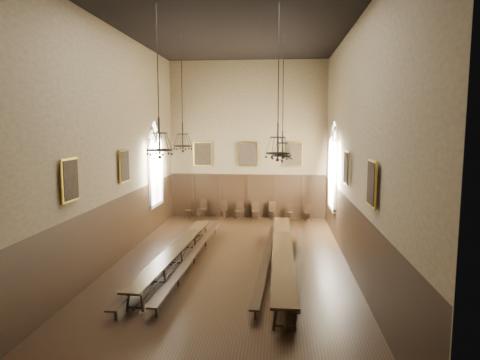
# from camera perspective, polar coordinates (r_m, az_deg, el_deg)

# --- Properties ---
(floor) EXTENTS (9.00, 18.00, 0.02)m
(floor) POSITION_cam_1_polar(r_m,az_deg,el_deg) (16.53, -1.31, -11.50)
(floor) COLOR black
(floor) RESTS_ON ground
(ceiling) EXTENTS (9.00, 18.00, 0.02)m
(ceiling) POSITION_cam_1_polar(r_m,az_deg,el_deg) (16.11, -1.40, 20.54)
(ceiling) COLOR black
(ceiling) RESTS_ON ground
(wall_back) EXTENTS (9.00, 0.02, 9.00)m
(wall_back) POSITION_cam_1_polar(r_m,az_deg,el_deg) (24.65, 1.03, 5.32)
(wall_back) COLOR #857051
(wall_back) RESTS_ON ground
(wall_front) EXTENTS (9.00, 0.02, 9.00)m
(wall_front) POSITION_cam_1_polar(r_m,az_deg,el_deg) (6.84, -9.95, 0.59)
(wall_front) COLOR #857051
(wall_front) RESTS_ON ground
(wall_left) EXTENTS (0.02, 18.00, 9.00)m
(wall_left) POSITION_cam_1_polar(r_m,az_deg,el_deg) (16.81, -16.86, 4.19)
(wall_left) COLOR #857051
(wall_left) RESTS_ON ground
(wall_right) EXTENTS (0.02, 18.00, 9.00)m
(wall_right) POSITION_cam_1_polar(r_m,az_deg,el_deg) (15.82, 15.14, 4.09)
(wall_right) COLOR #857051
(wall_right) RESTS_ON ground
(wainscot_panelling) EXTENTS (9.00, 18.00, 2.50)m
(wainscot_panelling) POSITION_cam_1_polar(r_m,az_deg,el_deg) (16.17, -1.32, -7.27)
(wainscot_panelling) COLOR black
(wainscot_panelling) RESTS_ON floor
(table_left) EXTENTS (1.12, 9.22, 0.72)m
(table_left) POSITION_cam_1_polar(r_m,az_deg,el_deg) (16.74, -8.46, -10.02)
(table_left) COLOR black
(table_left) RESTS_ON floor
(table_right) EXTENTS (0.77, 10.66, 0.83)m
(table_right) POSITION_cam_1_polar(r_m,az_deg,el_deg) (16.15, 5.70, -10.40)
(table_right) COLOR black
(table_right) RESTS_ON floor
(bench_left_outer) EXTENTS (0.32, 10.01, 0.45)m
(bench_left_outer) POSITION_cam_1_polar(r_m,az_deg,el_deg) (16.75, -10.46, -10.30)
(bench_left_outer) COLOR black
(bench_left_outer) RESTS_ON floor
(bench_left_inner) EXTENTS (0.54, 10.39, 0.47)m
(bench_left_inner) POSITION_cam_1_polar(r_m,az_deg,el_deg) (16.89, -6.16, -10.04)
(bench_left_inner) COLOR black
(bench_left_inner) RESTS_ON floor
(bench_right_inner) EXTENTS (0.67, 9.65, 0.43)m
(bench_right_inner) POSITION_cam_1_polar(r_m,az_deg,el_deg) (16.40, 3.55, -10.61)
(bench_right_inner) COLOR black
(bench_right_inner) RESTS_ON floor
(bench_right_outer) EXTENTS (0.89, 9.04, 0.41)m
(bench_right_outer) POSITION_cam_1_polar(r_m,az_deg,el_deg) (16.16, 7.89, -11.01)
(bench_right_outer) COLOR black
(bench_right_outer) RESTS_ON floor
(chair_0) EXTENTS (0.48, 0.48, 0.88)m
(chair_0) POSITION_cam_1_polar(r_m,az_deg,el_deg) (25.21, -6.89, -4.39)
(chair_0) COLOR black
(chair_0) RESTS_ON floor
(chair_1) EXTENTS (0.57, 0.57, 1.04)m
(chair_1) POSITION_cam_1_polar(r_m,az_deg,el_deg) (25.03, -5.03, -4.33)
(chair_1) COLOR black
(chair_1) RESTS_ON floor
(chair_2) EXTENTS (0.58, 0.58, 1.03)m
(chair_2) POSITION_cam_1_polar(r_m,az_deg,el_deg) (24.80, -2.35, -4.43)
(chair_2) COLOR black
(chair_2) RESTS_ON floor
(chair_3) EXTENTS (0.50, 0.50, 0.94)m
(chair_3) POSITION_cam_1_polar(r_m,az_deg,el_deg) (24.70, -0.11, -4.53)
(chair_3) COLOR black
(chair_3) RESTS_ON floor
(chair_4) EXTENTS (0.49, 0.49, 0.98)m
(chair_4) POSITION_cam_1_polar(r_m,az_deg,el_deg) (24.64, 2.11, -4.54)
(chair_4) COLOR black
(chair_4) RESTS_ON floor
(chair_5) EXTENTS (0.57, 0.57, 1.00)m
(chair_5) POSITION_cam_1_polar(r_m,az_deg,el_deg) (24.67, 4.44, -4.52)
(chair_5) COLOR black
(chair_5) RESTS_ON floor
(chair_6) EXTENTS (0.41, 0.41, 0.89)m
(chair_6) POSITION_cam_1_polar(r_m,az_deg,el_deg) (24.59, 6.58, -4.67)
(chair_6) COLOR black
(chair_6) RESTS_ON floor
(chair_7) EXTENTS (0.47, 0.47, 0.89)m
(chair_7) POSITION_cam_1_polar(r_m,az_deg,el_deg) (24.63, 9.02, -4.69)
(chair_7) COLOR black
(chair_7) RESTS_ON floor
(chandelier_back_left) EXTENTS (0.78, 0.78, 4.67)m
(chandelier_back_left) POSITION_cam_1_polar(r_m,az_deg,el_deg) (18.06, -7.65, 5.59)
(chandelier_back_left) COLOR black
(chandelier_back_left) RESTS_ON ceiling
(chandelier_back_right) EXTENTS (0.82, 0.82, 5.07)m
(chandelier_back_right) POSITION_cam_1_polar(r_m,az_deg,el_deg) (17.83, 5.68, 4.36)
(chandelier_back_right) COLOR black
(chandelier_back_right) RESTS_ON ceiling
(chandelier_front_left) EXTENTS (0.83, 0.83, 4.61)m
(chandelier_front_left) POSITION_cam_1_polar(r_m,az_deg,el_deg) (13.79, -10.71, 5.24)
(chandelier_front_left) COLOR black
(chandelier_front_left) RESTS_ON ceiling
(chandelier_front_right) EXTENTS (0.77, 0.77, 4.70)m
(chandelier_front_right) POSITION_cam_1_polar(r_m,az_deg,el_deg) (13.47, 5.06, 5.05)
(chandelier_front_right) COLOR black
(chandelier_front_right) RESTS_ON ceiling
(portrait_back_0) EXTENTS (1.10, 0.12, 1.40)m
(portrait_back_0) POSITION_cam_1_polar(r_m,az_deg,el_deg) (24.89, -4.99, 3.47)
(portrait_back_0) COLOR gold
(portrait_back_0) RESTS_ON wall_back
(portrait_back_1) EXTENTS (1.10, 0.12, 1.40)m
(portrait_back_1) POSITION_cam_1_polar(r_m,az_deg,el_deg) (24.56, 1.01, 3.45)
(portrait_back_1) COLOR gold
(portrait_back_1) RESTS_ON wall_back
(portrait_back_2) EXTENTS (1.10, 0.12, 1.40)m
(portrait_back_2) POSITION_cam_1_polar(r_m,az_deg,el_deg) (24.51, 7.09, 3.39)
(portrait_back_2) COLOR gold
(portrait_back_2) RESTS_ON wall_back
(portrait_left_0) EXTENTS (0.12, 1.00, 1.30)m
(portrait_left_0) POSITION_cam_1_polar(r_m,az_deg,el_deg) (17.74, -15.17, 1.80)
(portrait_left_0) COLOR gold
(portrait_left_0) RESTS_ON wall_left
(portrait_left_1) EXTENTS (0.12, 1.00, 1.30)m
(portrait_left_1) POSITION_cam_1_polar(r_m,az_deg,el_deg) (13.64, -21.72, 0.01)
(portrait_left_1) COLOR gold
(portrait_left_1) RESTS_ON wall_left
(portrait_right_0) EXTENTS (0.12, 1.00, 1.30)m
(portrait_right_0) POSITION_cam_1_polar(r_m,az_deg,el_deg) (16.84, 14.03, 1.56)
(portrait_right_0) COLOR gold
(portrait_right_0) RESTS_ON wall_right
(portrait_right_1) EXTENTS (0.12, 1.00, 1.30)m
(portrait_right_1) POSITION_cam_1_polar(r_m,az_deg,el_deg) (12.44, 17.19, -0.43)
(portrait_right_1) COLOR gold
(portrait_right_1) RESTS_ON wall_right
(window_right) EXTENTS (0.20, 2.20, 4.60)m
(window_right) POSITION_cam_1_polar(r_m,az_deg,el_deg) (21.31, 12.30, 1.92)
(window_right) COLOR white
(window_right) RESTS_ON wall_right
(window_left) EXTENTS (0.20, 2.20, 4.60)m
(window_left) POSITION_cam_1_polar(r_m,az_deg,el_deg) (22.04, -11.22, 2.11)
(window_left) COLOR white
(window_left) RESTS_ON wall_left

